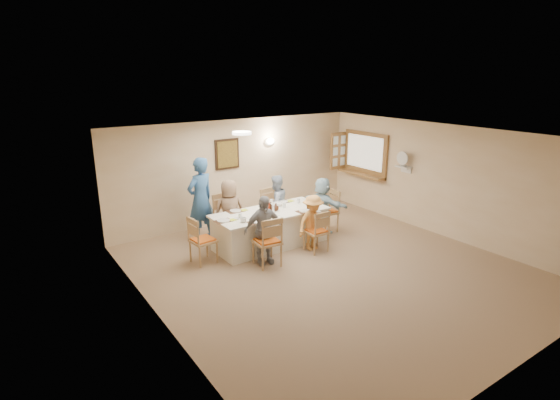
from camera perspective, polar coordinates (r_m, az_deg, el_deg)
ground at (r=8.38m, az=6.64°, el=-8.93°), size 7.00×7.00×0.00m
room_walls at (r=7.86m, az=7.00°, el=1.11°), size 7.00×7.00×7.00m
wall_picture at (r=10.45m, az=-6.91°, el=5.97°), size 0.62×0.05×0.72m
wall_sconce at (r=11.00m, az=-1.31°, el=7.66°), size 0.26×0.09×0.18m
ceiling_light at (r=8.30m, az=-5.01°, el=8.72°), size 0.36×0.36×0.05m
serving_hatch at (r=11.72m, az=11.09°, el=5.92°), size 0.06×1.50×1.15m
hatch_sill at (r=11.74m, az=10.54°, el=3.35°), size 0.30×1.50×0.05m
shutter_door at (r=12.09m, az=7.65°, el=6.39°), size 0.55×0.04×1.00m
fan_shelf at (r=10.80m, az=15.85°, el=4.18°), size 0.22×0.36×0.03m
desk_fan at (r=10.75m, az=15.81°, el=4.94°), size 0.30×0.30×0.28m
dining_table at (r=9.28m, az=-1.27°, el=-3.72°), size 2.46×1.04×0.76m
chair_back_left at (r=9.60m, az=-6.90°, el=-2.29°), size 0.55×0.55×1.03m
chair_back_right at (r=10.19m, az=-0.92°, el=-1.24°), size 0.51×0.51×0.97m
chair_front_left at (r=8.30m, az=-1.70°, el=-5.33°), size 0.52×0.52×1.00m
chair_front_right at (r=8.98m, az=4.76°, el=-4.01°), size 0.44×0.44×0.90m
chair_left_end at (r=8.55m, az=-10.02°, el=-5.10°), size 0.50×0.50×0.95m
chair_right_end at (r=10.13m, az=6.08°, el=-1.42°), size 0.52×0.52×0.98m
diner_back_left at (r=9.44m, az=-6.60°, el=-1.46°), size 0.85×0.71×1.38m
diner_back_right at (r=10.04m, az=-0.54°, el=-0.45°), size 0.77×0.66×1.32m
diner_front_left at (r=8.33m, az=-2.16°, el=-3.93°), size 0.88×0.55×1.36m
diner_front_right at (r=9.02m, az=4.30°, el=-2.97°), size 0.85×0.59×1.17m
diner_right_end at (r=10.00m, az=5.54°, el=-0.68°), size 1.35×0.87×1.29m
caregiver at (r=9.59m, az=-10.33°, el=0.10°), size 0.92×0.82×1.84m
placemat_fl at (r=8.51m, az=-3.11°, el=-2.89°), size 0.33×0.25×0.01m
plate_fl at (r=8.51m, az=-3.11°, el=-2.83°), size 0.26×0.26×0.02m
napkin_fl at (r=8.56m, az=-1.91°, el=-2.71°), size 0.14×0.14×0.01m
placemat_fr at (r=9.16m, az=3.31°, el=-1.48°), size 0.36×0.27×0.01m
plate_fr at (r=9.15m, az=3.31°, el=-1.42°), size 0.25×0.25×0.02m
napkin_fr at (r=9.22m, az=4.38°, el=-1.32°), size 0.14×0.14×0.01m
placemat_bl at (r=9.20m, az=-5.85°, el=-1.45°), size 0.36×0.27×0.01m
plate_bl at (r=9.20m, az=-5.85°, el=-1.39°), size 0.24×0.24×0.01m
napkin_bl at (r=9.24m, az=-4.72°, el=-1.30°), size 0.14×0.14×0.01m
placemat_br at (r=9.80m, az=0.30°, el=-0.24°), size 0.34×0.26×0.01m
plate_br at (r=9.80m, az=0.30°, el=-0.19°), size 0.25×0.25×0.02m
napkin_br at (r=9.86m, az=1.33°, el=-0.10°), size 0.14×0.14×0.01m
placemat_le at (r=8.63m, az=-7.41°, el=-2.73°), size 0.34×0.25×0.01m
plate_le at (r=8.63m, az=-7.41°, el=-2.67°), size 0.25×0.25×0.02m
napkin_le at (r=8.66m, az=-6.20°, el=-2.56°), size 0.13×0.13×0.01m
placemat_re at (r=9.78m, az=4.21°, el=-0.33°), size 0.34×0.26×0.01m
plate_re at (r=9.78m, az=4.21°, el=-0.27°), size 0.25×0.25×0.02m
napkin_re at (r=9.85m, az=5.21°, el=-0.19°), size 0.14×0.14×0.01m
teacup_a at (r=8.51m, az=-4.80°, el=-2.61°), size 0.18×0.18×0.10m
teacup_b at (r=9.73m, az=-1.11°, el=-0.15°), size 0.11×0.11×0.08m
bowl_a at (r=8.77m, az=-1.76°, el=-2.12°), size 0.32×0.32×0.05m
bowl_b at (r=9.53m, az=-0.27°, el=-0.55°), size 0.27×0.27×0.07m
condiment_ketchup at (r=9.14m, az=-1.62°, el=-0.66°), size 0.17×0.17×0.26m
condiment_brown at (r=9.19m, az=-1.29°, el=-0.80°), size 0.11×0.11×0.19m
condiment_malt at (r=9.17m, az=-0.55°, el=-0.92°), size 0.22×0.22×0.16m
drinking_glass at (r=9.10m, az=-2.25°, el=-1.24°), size 0.06×0.06×0.10m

